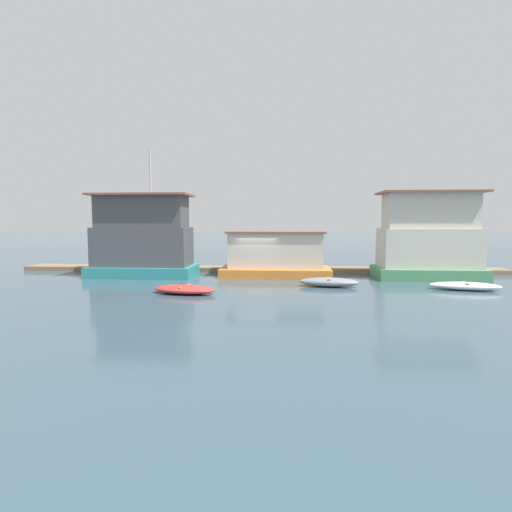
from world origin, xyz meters
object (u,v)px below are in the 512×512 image
at_px(houseboat_teal, 143,239).
at_px(dinghy_grey, 329,282).
at_px(mooring_post_near_left, 173,262).
at_px(mooring_post_far_left, 266,264).
at_px(dinghy_red, 184,289).
at_px(houseboat_green, 428,240).
at_px(mooring_post_centre, 91,257).
at_px(houseboat_orange, 275,256).
at_px(dinghy_white, 465,286).

distance_m(houseboat_teal, dinghy_grey, 12.16).
distance_m(dinghy_grey, mooring_post_near_left, 11.36).
bearing_deg(mooring_post_far_left, dinghy_red, -115.02).
xyz_separation_m(houseboat_green, dinghy_red, (-13.75, -6.19, -2.20)).
height_order(houseboat_teal, mooring_post_centre, houseboat_teal).
bearing_deg(houseboat_orange, dinghy_white, -25.50).
relative_size(houseboat_teal, houseboat_green, 1.27).
xyz_separation_m(houseboat_teal, mooring_post_centre, (-4.47, 1.89, -1.35)).
height_order(dinghy_grey, mooring_post_centre, mooring_post_centre).
bearing_deg(houseboat_orange, dinghy_grey, -54.20).
distance_m(houseboat_teal, mooring_post_near_left, 2.89).
relative_size(houseboat_green, dinghy_white, 1.77).
height_order(dinghy_red, dinghy_grey, dinghy_grey).
relative_size(dinghy_white, mooring_post_far_left, 2.88).
bearing_deg(dinghy_white, mooring_post_near_left, 161.00).
bearing_deg(mooring_post_far_left, dinghy_grey, -55.27).
xyz_separation_m(mooring_post_centre, mooring_post_near_left, (5.89, 0.00, -0.30)).
relative_size(houseboat_green, dinghy_red, 1.88).
relative_size(mooring_post_far_left, mooring_post_centre, 0.60).
distance_m(houseboat_green, dinghy_red, 15.24).
bearing_deg(dinghy_white, mooring_post_centre, 165.67).
distance_m(houseboat_teal, houseboat_green, 17.93).
relative_size(houseboat_orange, houseboat_green, 1.11).
distance_m(houseboat_orange, mooring_post_near_left, 7.18).
bearing_deg(houseboat_green, dinghy_white, -83.65).
bearing_deg(dinghy_grey, mooring_post_centre, 161.74).
bearing_deg(houseboat_teal, mooring_post_centre, 157.02).
height_order(dinghy_grey, mooring_post_near_left, mooring_post_near_left).
relative_size(mooring_post_centre, mooring_post_near_left, 1.40).
distance_m(mooring_post_far_left, mooring_post_near_left, 6.41).
xyz_separation_m(houseboat_orange, mooring_post_far_left, (-0.66, 1.12, -0.69)).
bearing_deg(houseboat_orange, mooring_post_near_left, 170.99).
bearing_deg(dinghy_red, dinghy_white, 8.00).
height_order(houseboat_orange, houseboat_green, houseboat_green).
bearing_deg(mooring_post_centre, dinghy_white, -14.33).
relative_size(houseboat_teal, mooring_post_near_left, 5.46).
height_order(houseboat_teal, houseboat_green, houseboat_teal).
relative_size(dinghy_red, mooring_post_far_left, 2.71).
height_order(houseboat_teal, dinghy_red, houseboat_teal).
bearing_deg(dinghy_white, dinghy_red, -172.00).
xyz_separation_m(houseboat_teal, mooring_post_near_left, (1.43, 1.89, -1.65)).
bearing_deg(dinghy_red, houseboat_green, 24.22).
xyz_separation_m(houseboat_orange, dinghy_red, (-4.32, -6.72, -1.10)).
bearing_deg(houseboat_orange, mooring_post_far_left, 120.54).
distance_m(houseboat_green, mooring_post_centre, 22.50).
bearing_deg(mooring_post_centre, dinghy_grey, -18.26).
bearing_deg(mooring_post_centre, mooring_post_far_left, 0.00).
bearing_deg(mooring_post_far_left, houseboat_green, -9.31).
bearing_deg(mooring_post_near_left, mooring_post_centre, 180.00).
bearing_deg(houseboat_green, houseboat_orange, 176.78).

